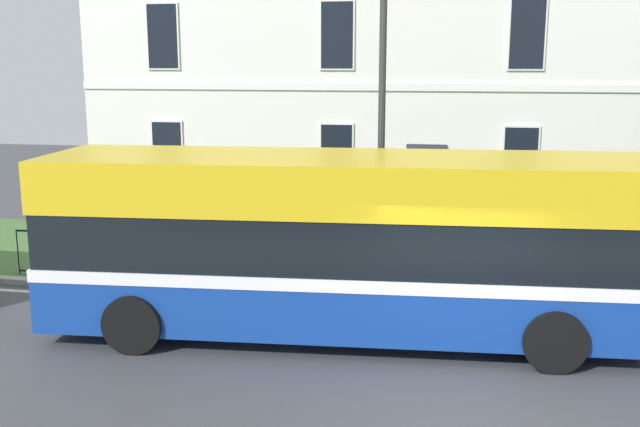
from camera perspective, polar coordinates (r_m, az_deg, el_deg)
The scene contains 5 objects.
ground_plane at distance 11.27m, azimuth 10.71°, elevation -12.43°, with size 60.00×56.00×0.18m.
iron_verge_railing at distance 14.26m, azimuth 7.08°, elevation -4.39°, with size 16.57×0.04×0.97m.
single_decker_bus at distance 12.23m, azimuth 1.91°, elevation -2.26°, with size 10.02×3.13×3.04m.
street_lamp_post at distance 14.30m, azimuth 4.83°, elevation 9.56°, with size 0.36×0.24×6.83m.
litter_bin at distance 15.14m, azimuth 18.28°, elevation -3.68°, with size 0.45×0.45×1.13m.
Camera 1 is at (-0.23, -9.29, 4.56)m, focal length 41.37 mm.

